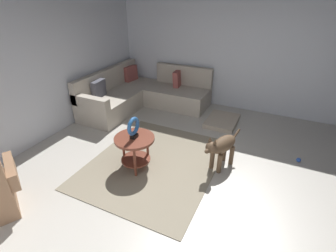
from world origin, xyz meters
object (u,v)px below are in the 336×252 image
at_px(dog_bed_mat, 222,121).
at_px(dog_toy_ball, 299,160).
at_px(side_table, 135,145).
at_px(sectional_couch, 142,95).
at_px(dog, 222,147).
at_px(torus_sculpture, 133,127).

relative_size(dog_bed_mat, dog_toy_ball, 11.36).
distance_m(side_table, dog_bed_mat, 2.24).
xyz_separation_m(sectional_couch, dog, (-1.49, -2.29, 0.09)).
bearing_deg(side_table, sectional_couch, 28.36).
relative_size(side_table, torus_sculpture, 1.84).
distance_m(side_table, torus_sculpture, 0.29).
xyz_separation_m(sectional_couch, dog_bed_mat, (-0.01, -1.93, -0.25)).
bearing_deg(sectional_couch, torus_sculpture, -151.64).
distance_m(torus_sculpture, dog, 1.34).
bearing_deg(dog, side_table, 47.50).
bearing_deg(dog_toy_ball, torus_sculpture, 118.57).
height_order(side_table, torus_sculpture, torus_sculpture).
xyz_separation_m(side_table, dog_bed_mat, (2.05, -0.82, -0.37)).
distance_m(sectional_couch, side_table, 2.34).
bearing_deg(dog_bed_mat, dog, -166.68).
distance_m(torus_sculpture, dog_toy_ball, 2.70).
height_order(dog_bed_mat, dog, dog).
distance_m(sectional_couch, torus_sculpture, 2.38).
bearing_deg(sectional_couch, dog_bed_mat, -90.36).
bearing_deg(sectional_couch, dog_toy_ball, -103.42).
distance_m(dog_bed_mat, dog, 1.56).
bearing_deg(torus_sculpture, dog_bed_mat, -21.90).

